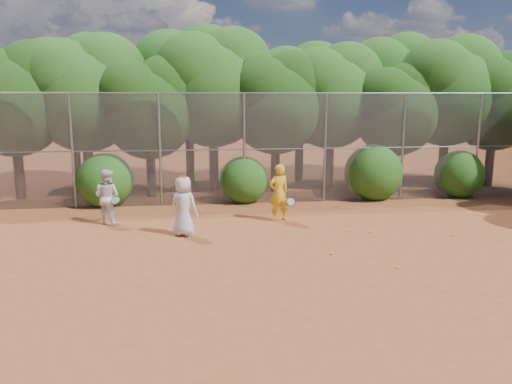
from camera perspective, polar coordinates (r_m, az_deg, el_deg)
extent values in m
plane|color=#974722|center=(12.84, 5.84, -6.84)|extent=(80.00, 80.00, 0.00)
cylinder|color=gray|center=(18.50, -20.24, 4.36)|extent=(0.09, 0.09, 4.00)
cylinder|color=gray|center=(18.05, -10.91, 4.69)|extent=(0.09, 0.09, 4.00)
cylinder|color=gray|center=(18.10, -1.36, 4.90)|extent=(0.09, 0.09, 4.00)
cylinder|color=gray|center=(18.63, 7.90, 4.97)|extent=(0.09, 0.09, 4.00)
cylinder|color=gray|center=(19.62, 16.43, 4.93)|extent=(0.09, 0.09, 4.00)
cylinder|color=gray|center=(20.99, 24.00, 4.80)|extent=(0.09, 0.09, 4.00)
cylinder|color=gray|center=(18.12, 1.82, 11.24)|extent=(20.00, 0.05, 0.05)
cylinder|color=gray|center=(18.22, 1.78, 4.94)|extent=(20.00, 0.04, 0.04)
cube|color=slate|center=(18.22, 1.78, 4.94)|extent=(20.00, 0.02, 4.00)
cylinder|color=black|center=(21.19, -25.48, 2.52)|extent=(0.38, 0.38, 2.38)
sphere|color=black|center=(21.02, -26.01, 8.81)|extent=(3.81, 3.81, 3.81)
sphere|color=black|center=(21.16, -23.91, 11.58)|extent=(3.05, 3.05, 3.05)
cylinder|color=black|center=(21.01, -18.59, 3.14)|extent=(0.38, 0.38, 2.52)
sphere|color=#1E4F13|center=(20.84, -19.01, 9.88)|extent=(4.03, 4.03, 4.03)
sphere|color=#1E4F13|center=(21.11, -16.76, 12.76)|extent=(3.23, 3.23, 3.23)
sphere|color=#1E4F13|center=(20.71, -21.27, 11.97)|extent=(3.02, 3.02, 3.02)
cylinder|color=black|center=(19.99, -11.91, 2.60)|extent=(0.36, 0.36, 2.17)
sphere|color=black|center=(19.80, -12.16, 8.70)|extent=(3.47, 3.47, 3.47)
sphere|color=black|center=(20.08, -10.16, 11.28)|extent=(2.78, 2.78, 2.78)
sphere|color=black|center=(19.59, -14.11, 10.63)|extent=(2.60, 2.60, 2.60)
cylinder|color=black|center=(20.88, -4.85, 3.83)|extent=(0.39, 0.39, 2.66)
sphere|color=#1E4F13|center=(20.72, -4.97, 11.00)|extent=(4.26, 4.26, 4.26)
sphere|color=#1E4F13|center=(21.22, -2.69, 13.90)|extent=(3.40, 3.40, 3.40)
sphere|color=#1E4F13|center=(20.41, -7.12, 13.35)|extent=(3.19, 3.19, 3.19)
cylinder|color=black|center=(20.56, 2.21, 3.21)|extent=(0.37, 0.37, 2.27)
sphere|color=black|center=(20.38, 2.26, 9.43)|extent=(3.64, 3.64, 3.64)
sphere|color=black|center=(20.86, 4.13, 11.95)|extent=(2.91, 2.91, 2.91)
sphere|color=black|center=(20.01, 0.57, 11.49)|extent=(2.73, 2.73, 2.73)
cylinder|color=black|center=(21.86, 8.38, 3.79)|extent=(0.38, 0.38, 2.45)
sphere|color=#1E4F13|center=(21.69, 8.56, 10.10)|extent=(3.92, 3.92, 3.92)
sphere|color=#1E4F13|center=(22.30, 10.34, 12.58)|extent=(3.14, 3.14, 3.14)
sphere|color=#1E4F13|center=(21.24, 7.01, 12.23)|extent=(2.94, 2.94, 2.94)
cylinder|color=black|center=(21.75, 15.44, 3.01)|extent=(0.36, 0.36, 2.10)
sphere|color=black|center=(21.57, 15.72, 8.43)|extent=(3.36, 3.36, 3.36)
sphere|color=black|center=(22.13, 17.13, 10.59)|extent=(2.69, 2.69, 2.69)
sphere|color=black|center=(21.10, 14.58, 10.27)|extent=(2.52, 2.52, 2.52)
cylinder|color=black|center=(23.31, 20.61, 3.82)|extent=(0.39, 0.39, 2.59)
sphere|color=#1E4F13|center=(23.16, 21.04, 10.06)|extent=(4.14, 4.14, 4.14)
sphere|color=#1E4F13|center=(23.94, 22.54, 12.45)|extent=(3.32, 3.32, 3.32)
sphere|color=#1E4F13|center=(22.57, 19.90, 12.24)|extent=(3.11, 3.11, 3.11)
cylinder|color=black|center=(24.06, 25.15, 3.35)|extent=(0.37, 0.37, 2.31)
sphere|color=black|center=(23.91, 25.60, 8.73)|extent=(3.70, 3.70, 3.70)
sphere|color=black|center=(24.62, 26.79, 10.82)|extent=(2.96, 2.96, 2.96)
sphere|color=black|center=(23.33, 24.75, 10.59)|extent=(2.77, 2.77, 2.77)
cylinder|color=black|center=(23.45, -19.90, 3.95)|extent=(0.39, 0.39, 2.62)
sphere|color=#1E4F13|center=(23.30, -20.31, 10.24)|extent=(4.20, 4.20, 4.20)
sphere|color=#1E4F13|center=(23.56, -18.21, 12.93)|extent=(3.36, 3.36, 3.36)
sphere|color=#1E4F13|center=(23.19, -22.44, 12.17)|extent=(3.15, 3.15, 3.15)
cylinder|color=black|center=(23.05, -7.56, 4.62)|extent=(0.40, 0.40, 2.80)
sphere|color=#1E4F13|center=(22.91, -7.74, 11.45)|extent=(4.48, 4.48, 4.48)
sphere|color=#1E4F13|center=(23.40, -5.53, 14.23)|extent=(3.58, 3.58, 3.58)
sphere|color=#1E4F13|center=(22.62, -9.85, 13.67)|extent=(3.36, 3.36, 3.36)
cylinder|color=black|center=(23.16, 4.94, 4.36)|extent=(0.38, 0.38, 2.52)
sphere|color=#1E4F13|center=(23.01, 5.04, 10.48)|extent=(4.03, 4.03, 4.03)
sphere|color=#1E4F13|center=(23.59, 6.84, 12.90)|extent=(3.23, 3.23, 3.23)
sphere|color=#1E4F13|center=(22.58, 3.45, 12.54)|extent=(3.02, 3.02, 3.02)
cylinder|color=black|center=(25.03, 14.83, 4.77)|extent=(0.40, 0.40, 2.73)
sphere|color=#1E4F13|center=(24.90, 15.13, 10.90)|extent=(4.37, 4.37, 4.37)
sphere|color=#1E4F13|center=(25.67, 16.74, 13.25)|extent=(3.49, 3.49, 3.49)
sphere|color=#1E4F13|center=(24.34, 13.82, 13.02)|extent=(3.28, 3.28, 3.28)
sphere|color=#1E4F13|center=(18.72, -16.86, 1.54)|extent=(2.00, 2.00, 2.00)
sphere|color=#1E4F13|center=(18.54, -1.43, 1.62)|extent=(1.80, 1.80, 1.80)
sphere|color=#1E4F13|center=(19.63, 13.26, 2.44)|extent=(2.20, 2.20, 2.20)
sphere|color=#1E4F13|center=(21.11, 22.20, 2.09)|extent=(1.90, 1.90, 1.90)
imported|color=yellow|center=(15.70, 2.62, -0.09)|extent=(0.76, 0.61, 1.81)
torus|color=black|center=(15.62, 4.00, -1.11)|extent=(0.33, 0.22, 0.28)
cylinder|color=black|center=(15.82, 3.74, -1.34)|extent=(0.08, 0.26, 0.16)
imported|color=silver|center=(14.19, -8.27, -1.61)|extent=(0.99, 0.88, 1.70)
ellipsoid|color=red|center=(14.03, -8.36, 1.63)|extent=(0.22, 0.22, 0.13)
sphere|color=yellow|center=(13.99, -7.05, -1.77)|extent=(0.07, 0.07, 0.07)
imported|color=silver|center=(16.01, -16.65, -0.52)|extent=(1.03, 0.94, 1.71)
torus|color=black|center=(15.68, -15.73, -0.90)|extent=(0.36, 0.31, 0.24)
cylinder|color=black|center=(15.85, -15.45, -1.32)|extent=(0.10, 0.23, 0.21)
sphere|color=yellow|center=(14.82, 12.87, -4.50)|extent=(0.07, 0.07, 0.07)
sphere|color=yellow|center=(14.89, 10.50, -4.32)|extent=(0.07, 0.07, 0.07)
sphere|color=yellow|center=(12.01, 15.85, -8.31)|extent=(0.07, 0.07, 0.07)
sphere|color=yellow|center=(15.22, 21.60, -4.59)|extent=(0.07, 0.07, 0.07)
sphere|color=yellow|center=(12.68, 8.64, -6.98)|extent=(0.07, 0.07, 0.07)
sphere|color=yellow|center=(17.97, 9.14, -1.64)|extent=(0.07, 0.07, 0.07)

